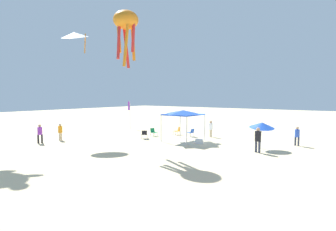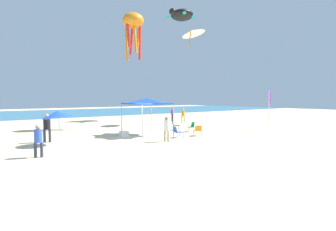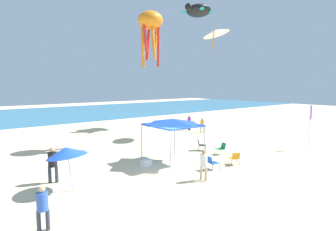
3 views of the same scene
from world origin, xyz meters
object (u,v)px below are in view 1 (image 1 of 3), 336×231
(beach_umbrella, at_px, (262,125))
(person_by_tent, at_px, (211,127))
(person_watching_sky, at_px, (40,132))
(banner_flag, at_px, (130,112))
(person_beachcomber, at_px, (60,130))
(folding_chair_right_of_tent, at_px, (191,132))
(folding_chair_facing_ocean, at_px, (153,132))
(cooler_box, at_px, (199,141))
(canopy_tent, at_px, (183,113))
(folding_chair_near_cooler, at_px, (178,130))
(kite_octopus_orange, at_px, (126,23))
(folding_chair_left_of_tent, at_px, (144,134))
(person_near_umbrella, at_px, (258,138))
(person_far_stroller, at_px, (297,135))
(kite_delta_white, at_px, (75,35))

(beach_umbrella, xyz_separation_m, person_by_tent, (6.02, -3.10, -0.92))
(person_watching_sky, bearing_deg, banner_flag, -150.09)
(banner_flag, bearing_deg, person_beachcomber, 96.25)
(folding_chair_right_of_tent, xyz_separation_m, folding_chair_facing_ocean, (3.28, 2.02, 0.00))
(person_beachcomber, bearing_deg, cooler_box, -92.03)
(canopy_tent, relative_size, folding_chair_near_cooler, 3.83)
(cooler_box, xyz_separation_m, kite_octopus_orange, (3.90, 4.86, 9.64))
(folding_chair_right_of_tent, distance_m, cooler_box, 4.00)
(beach_umbrella, xyz_separation_m, folding_chair_facing_ocean, (11.02, -0.11, -1.41))
(folding_chair_near_cooler, distance_m, folding_chair_left_of_tent, 4.19)
(folding_chair_right_of_tent, bearing_deg, person_beachcomber, -33.47)
(canopy_tent, xyz_separation_m, cooler_box, (-1.88, 0.31, -2.40))
(person_beachcomber, bearing_deg, person_near_umbrella, -102.32)
(folding_chair_right_of_tent, height_order, person_beachcomber, person_beachcomber)
(folding_chair_left_of_tent, bearing_deg, person_near_umbrella, 139.35)
(beach_umbrella, distance_m, cooler_box, 5.42)
(kite_octopus_orange, bearing_deg, cooler_box, -142.61)
(cooler_box, xyz_separation_m, person_beachcomber, (11.33, 6.15, 0.72))
(folding_chair_near_cooler, relative_size, person_watching_sky, 0.49)
(folding_chair_near_cooler, xyz_separation_m, folding_chair_left_of_tent, (1.12, 4.04, 0.00))
(canopy_tent, xyz_separation_m, person_far_stroller, (-8.91, -3.64, -1.65))
(folding_chair_right_of_tent, distance_m, person_watching_sky, 14.06)
(banner_flag, relative_size, person_by_tent, 2.13)
(folding_chair_right_of_tent, bearing_deg, folding_chair_facing_ocean, -48.31)
(folding_chair_near_cooler, xyz_separation_m, kite_delta_white, (6.70, 7.66, 9.47))
(kite_delta_white, xyz_separation_m, kite_octopus_orange, (-7.30, 0.43, -0.11))
(canopy_tent, relative_size, banner_flag, 0.89)
(person_near_umbrella, distance_m, kite_delta_white, 19.09)
(person_near_umbrella, bearing_deg, folding_chair_left_of_tent, -151.76)
(banner_flag, relative_size, person_watching_sky, 2.10)
(folding_chair_near_cooler, xyz_separation_m, kite_octopus_orange, (-0.60, 8.09, 9.37))
(beach_umbrella, xyz_separation_m, folding_chair_right_of_tent, (7.74, -2.13, -1.41))
(kite_octopus_orange, bearing_deg, banner_flag, -60.40)
(beach_umbrella, xyz_separation_m, person_watching_sky, (16.42, 8.93, -0.90))
(kite_octopus_orange, bearing_deg, person_near_umbrella, -169.43)
(person_near_umbrella, bearing_deg, cooler_box, -159.78)
(folding_chair_right_of_tent, xyz_separation_m, banner_flag, (9.80, -1.21, 1.63))
(cooler_box, height_order, person_by_tent, person_by_tent)
(banner_flag, bearing_deg, beach_umbrella, 169.23)
(folding_chair_facing_ocean, bearing_deg, banner_flag, 78.95)
(cooler_box, xyz_separation_m, person_near_umbrella, (-5.28, 0.69, 0.89))
(person_far_stroller, bearing_deg, beach_umbrella, 80.96)
(folding_chair_near_cooler, height_order, person_far_stroller, person_far_stroller)
(cooler_box, relative_size, person_near_umbrella, 0.35)
(folding_chair_right_of_tent, bearing_deg, folding_chair_left_of_tent, -28.08)
(folding_chair_right_of_tent, bearing_deg, canopy_tent, 26.50)
(person_far_stroller, relative_size, person_watching_sky, 0.96)
(folding_chair_right_of_tent, xyz_separation_m, person_watching_sky, (8.68, 11.06, 0.51))
(canopy_tent, relative_size, person_by_tent, 1.91)
(folding_chair_near_cooler, bearing_deg, folding_chair_right_of_tent, 23.07)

